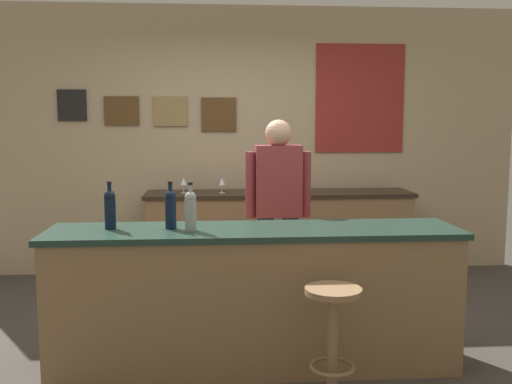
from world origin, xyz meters
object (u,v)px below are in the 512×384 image
Objects in this scene: wine_glass_a at (183,182)px; wine_bottle_c at (191,209)px; wine_bottle_a at (110,208)px; wine_bottle_b at (171,208)px; wine_glass_b at (222,182)px; bartender at (278,206)px; bar_stool at (333,326)px.

wine_bottle_c is at bearing -85.76° from wine_glass_a.
wine_bottle_a is 1.00× the size of wine_bottle_c.
wine_bottle_b is 2.01m from wine_glass_b.
bartender is at bearing 45.44° from wine_bottle_b.
wine_glass_b is at bearing 109.90° from bartender.
bartender is at bearing 53.16° from wine_bottle_c.
wine_bottle_a is (-1.32, 0.60, 0.60)m from bar_stool.
bar_stool is at bearing -24.44° from wine_bottle_a.
wine_bottle_c is 2.09m from wine_glass_a.
wine_bottle_a is 1.97× the size of wine_glass_a.
bar_stool is (0.15, -1.37, -0.48)m from bartender.
wine_glass_a is (0.36, 1.98, -0.05)m from wine_bottle_a.
wine_bottle_b is (0.39, -0.02, 0.00)m from wine_bottle_a.
wine_glass_b is (-0.43, 1.18, 0.07)m from bartender.
wine_glass_a is at bearing 110.40° from bar_stool.
bartender is 10.45× the size of wine_glass_a.
wine_glass_b is (-0.58, 2.56, 0.55)m from bar_stool.
wine_bottle_c is (0.13, -0.08, 0.00)m from wine_bottle_b.
wine_bottle_c is (-0.65, -0.87, 0.12)m from bartender.
wine_glass_a is 1.00× the size of wine_glass_b.
bartender is at bearing -56.30° from wine_glass_a.
wine_bottle_c is at bearing 148.04° from bar_stool.
bar_stool is 2.22× the size of wine_bottle_c.
wine_bottle_c is at bearing -96.26° from wine_glass_b.
bartender is at bearing -70.10° from wine_glass_b.
wine_bottle_a reaches higher than wine_glass_a.
bartender is 1.41m from wine_bottle_a.
wine_bottle_a is 0.52m from wine_bottle_c.
wine_glass_a is at bearing 90.69° from wine_bottle_b.
bartender is 1.46m from wine_glass_a.
wine_glass_b is (0.36, 1.98, -0.05)m from wine_bottle_b.
wine_glass_b is at bearing 83.74° from wine_bottle_c.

